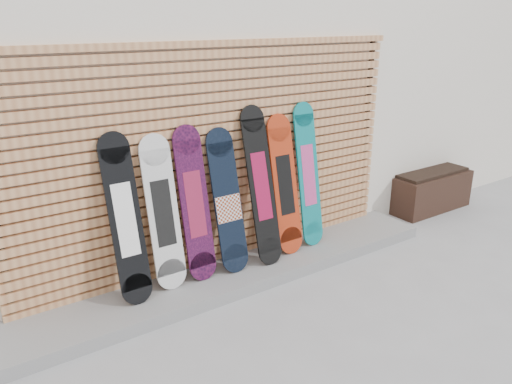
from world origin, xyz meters
The scene contains 12 objects.
ground centered at (0.00, 0.00, 0.00)m, with size 80.00×80.00×0.00m, color gray.
building centered at (0.50, 3.50, 1.80)m, with size 12.00×5.00×3.60m, color silver.
concrete_step centered at (-0.15, 0.68, 0.06)m, with size 4.60×0.70×0.12m, color gray.
slat_wall centered at (-0.15, 0.97, 1.21)m, with size 4.26×0.08×2.29m.
planter_box centered at (3.04, 0.86, 0.27)m, with size 1.20×0.50×0.54m.
snowboard_0 centered at (-1.22, 0.77, 0.86)m, with size 0.28×0.35×1.48m.
snowboard_1 centered at (-0.86, 0.80, 0.83)m, with size 0.29×0.28×1.42m.
snowboard_2 centered at (-0.54, 0.79, 0.85)m, with size 0.28×0.30×1.46m.
snowboard_3 centered at (-0.20, 0.77, 0.80)m, with size 0.29×0.35×1.39m.
snowboard_4 centered at (0.17, 0.74, 0.90)m, with size 0.27×0.41×1.57m.
snowboard_5 centered at (0.50, 0.78, 0.84)m, with size 0.29×0.33×1.45m.
snowboard_6 centered at (0.83, 0.79, 0.89)m, with size 0.26×0.30×1.54m.
Camera 1 is at (-2.51, -3.10, 2.49)m, focal length 35.00 mm.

